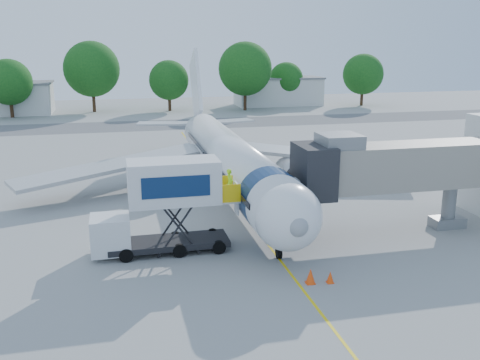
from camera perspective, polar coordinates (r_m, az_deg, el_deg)
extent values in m
plane|color=#9B9A98|center=(39.57, 0.07, -3.10)|extent=(160.00, 160.00, 0.00)
cube|color=yellow|center=(39.56, 0.07, -3.10)|extent=(0.15, 70.00, 0.01)
cube|color=#59595B|center=(80.06, -6.88, 5.91)|extent=(120.00, 10.00, 0.01)
cylinder|color=white|center=(41.60, -0.88, 2.07)|extent=(3.70, 28.00, 3.70)
sphere|color=white|center=(28.57, 5.15, -3.93)|extent=(3.70, 3.70, 3.70)
sphere|color=gray|center=(27.19, 6.17, -4.94)|extent=(1.10, 1.10, 1.10)
cone|color=white|center=(58.04, -4.49, 5.64)|extent=(3.70, 6.00, 3.70)
cube|color=white|center=(58.51, -4.72, 9.85)|extent=(0.35, 7.26, 8.29)
cube|color=#A9ACAE|center=(47.65, 8.85, 2.66)|extent=(16.17, 9.32, 1.42)
cube|color=#A9ACAE|center=(44.26, -13.32, 1.51)|extent=(16.17, 9.32, 1.42)
cylinder|color=#999BA0|center=(44.85, 5.60, 0.70)|extent=(2.10, 3.60, 2.10)
cylinder|color=#999BA0|center=(42.67, -8.54, -0.12)|extent=(2.10, 3.60, 2.10)
cube|color=black|center=(28.16, 5.36, -3.25)|extent=(2.60, 1.39, 0.81)
cylinder|color=#0A224B|center=(31.29, 3.44, -2.23)|extent=(3.73, 2.00, 3.73)
cylinder|color=silver|center=(30.68, 4.17, -7.05)|extent=(0.16, 0.16, 1.50)
cylinder|color=black|center=(30.84, 4.16, -7.79)|extent=(0.25, 0.64, 0.64)
cylinder|color=black|center=(45.63, 1.52, -0.09)|extent=(0.35, 0.90, 0.90)
cylinder|color=black|center=(44.64, -4.95, -0.48)|extent=(0.35, 0.90, 0.90)
cube|color=gray|center=(35.36, 17.12, 1.47)|extent=(13.60, 2.60, 2.80)
cube|color=black|center=(32.75, 7.85, 0.97)|extent=(2.00, 3.20, 3.20)
cube|color=slate|center=(32.98, 10.56, 4.15)|extent=(2.40, 2.40, 0.80)
cylinder|color=slate|center=(37.94, 21.38, -2.56)|extent=(0.90, 0.90, 3.00)
cube|color=slate|center=(38.28, 21.22, -4.21)|extent=(2.20, 1.20, 0.70)
cylinder|color=black|center=(37.79, 20.09, -4.34)|extent=(0.30, 0.70, 0.70)
cylinder|color=black|center=(38.78, 22.32, -4.08)|extent=(0.30, 0.70, 0.70)
cube|color=black|center=(31.94, -7.60, -6.63)|extent=(7.00, 2.30, 0.35)
cube|color=silver|center=(31.56, -13.64, -5.64)|extent=(2.20, 2.20, 2.10)
cube|color=black|center=(31.41, -13.69, -4.87)|extent=(1.90, 2.10, 0.70)
cube|color=silver|center=(30.84, -7.09, -0.16)|extent=(5.20, 2.40, 2.50)
cube|color=#0A224B|center=(29.66, -6.83, -0.75)|extent=(3.80, 0.04, 1.20)
cube|color=silver|center=(31.63, -1.34, -1.93)|extent=(1.10, 2.20, 0.10)
cube|color=yellow|center=(30.49, -0.94, -1.49)|extent=(1.10, 0.06, 1.10)
cube|color=yellow|center=(32.47, -1.73, -0.48)|extent=(1.10, 0.06, 1.10)
cylinder|color=black|center=(31.39, -2.26, -7.19)|extent=(0.80, 0.25, 0.80)
cylinder|color=black|center=(33.31, -2.96, -5.88)|extent=(0.80, 0.25, 0.80)
cylinder|color=black|center=(30.91, -12.04, -7.88)|extent=(0.80, 0.25, 0.80)
cylinder|color=black|center=(32.87, -12.14, -6.49)|extent=(0.80, 0.25, 0.80)
imported|color=#9DEF19|center=(31.41, -1.08, -0.33)|extent=(0.51, 0.68, 1.70)
cube|color=silver|center=(21.91, 5.86, -16.48)|extent=(4.40, 3.46, 1.57)
cube|color=#0A224B|center=(21.65, 5.90, -15.34)|extent=(2.83, 2.66, 0.39)
cylinder|color=black|center=(21.73, 1.18, -17.91)|extent=(0.83, 0.58, 0.78)
cylinder|color=black|center=(22.63, 10.28, -16.72)|extent=(0.83, 0.58, 0.78)
cylinder|color=black|center=(23.54, 7.36, -15.26)|extent=(0.83, 0.58, 0.78)
cone|color=#FF470D|center=(28.00, 7.52, -10.12)|extent=(0.51, 0.51, 0.80)
cube|color=#FF470D|center=(28.16, 7.50, -10.82)|extent=(0.46, 0.46, 0.05)
cone|color=#FF470D|center=(28.25, 9.60, -10.17)|extent=(0.39, 0.39, 0.63)
cube|color=#FF470D|center=(28.38, 9.57, -10.71)|extent=(0.36, 0.36, 0.04)
cube|color=silver|center=(103.76, 4.10, 9.36)|extent=(16.00, 7.00, 5.00)
cube|color=slate|center=(103.55, 4.12, 10.82)|extent=(16.40, 7.40, 0.30)
cylinder|color=#382314|center=(93.94, -23.19, 7.14)|extent=(0.56, 0.56, 3.28)
sphere|color=#144B16|center=(93.58, -23.44, 9.56)|extent=(7.29, 7.29, 7.29)
cylinder|color=#382314|center=(96.79, -15.33, 8.27)|extent=(0.56, 0.56, 4.25)
sphere|color=#144B16|center=(96.40, -15.54, 11.34)|extent=(9.44, 9.44, 9.44)
cylinder|color=#382314|center=(95.78, -7.52, 8.26)|extent=(0.56, 0.56, 3.10)
sphere|color=#144B16|center=(95.44, -7.59, 10.52)|extent=(6.89, 6.89, 6.89)
cylinder|color=#382314|center=(95.68, 0.54, 8.71)|extent=(0.56, 0.56, 4.21)
sphere|color=#144B16|center=(95.28, 0.55, 11.78)|extent=(9.35, 9.35, 9.35)
cylinder|color=#382314|center=(103.19, 4.90, 8.72)|extent=(0.56, 0.56, 2.87)
sphere|color=#144B16|center=(102.89, 4.94, 10.66)|extent=(6.38, 6.38, 6.38)
cylinder|color=#382314|center=(105.36, 12.86, 8.68)|extent=(0.56, 0.56, 3.42)
sphere|color=#144B16|center=(105.03, 12.99, 10.95)|extent=(7.59, 7.59, 7.59)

